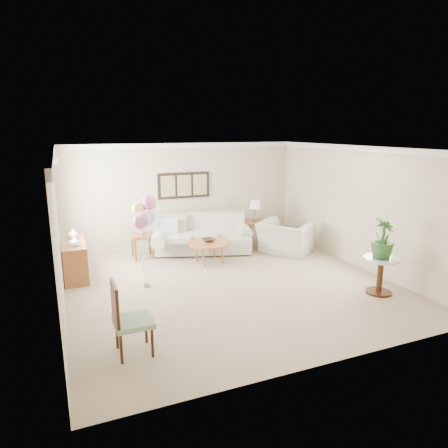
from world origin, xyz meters
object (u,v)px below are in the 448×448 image
armchair (286,237)px  accent_chair (127,317)px  coffee_table (209,244)px  balloon_cluster (144,214)px  sofa (203,237)px

armchair → accent_chair: 5.29m
coffee_table → armchair: bearing=-0.4°
armchair → balloon_cluster: (-3.56, -0.91, 1.04)m
coffee_table → sofa: bearing=80.8°
sofa → balloon_cluster: size_ratio=1.56×
sofa → armchair: bearing=-25.6°
sofa → balloon_cluster: 2.70m
sofa → armchair: size_ratio=2.35×
sofa → coffee_table: sofa is taller
armchair → accent_chair: (-4.27, -3.13, 0.15)m
armchair → sofa: bearing=28.3°
armchair → accent_chair: bearing=90.2°
balloon_cluster → accent_chair: bearing=-107.7°
coffee_table → balloon_cluster: bearing=-150.0°
sofa → accent_chair: bearing=-121.4°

